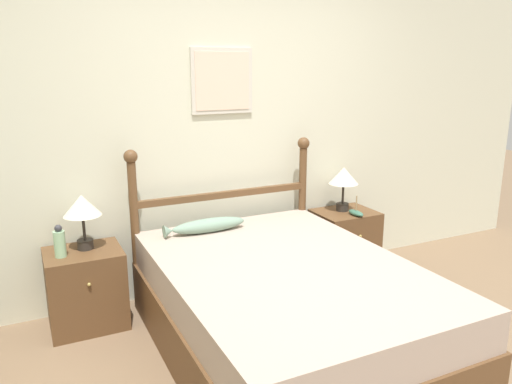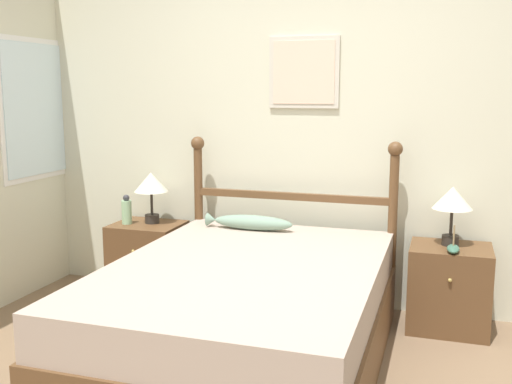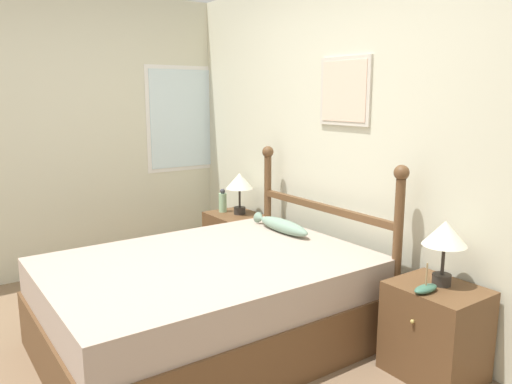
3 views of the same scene
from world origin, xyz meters
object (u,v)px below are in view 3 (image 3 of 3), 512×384
object	(u,v)px
bed	(209,302)
table_lamp_right	(445,237)
nightstand_right	(435,331)
table_lamp_left	(240,183)
bottle	(223,201)
model_boat	(426,288)
fish_pillow	(282,225)
nightstand_left	(235,243)

from	to	relation	value
bed	table_lamp_right	xyz separation A→B (m)	(1.08, 0.94, 0.55)
nightstand_right	table_lamp_left	world-z (taller)	table_lamp_left
nightstand_right	bottle	bearing A→B (deg)	-178.87
model_boat	nightstand_right	bearing A→B (deg)	94.18
bed	table_lamp_right	world-z (taller)	table_lamp_right
table_lamp_left	bottle	size ratio (longest dim) A/B	1.73
table_lamp_left	bottle	world-z (taller)	table_lamp_left
nightstand_right	fish_pillow	size ratio (longest dim) A/B	0.90
nightstand_left	table_lamp_left	xyz separation A→B (m)	(0.02, 0.04, 0.56)
table_lamp_right	model_boat	size ratio (longest dim) A/B	2.19
table_lamp_right	bottle	bearing A→B (deg)	-177.97
nightstand_left	model_boat	distance (m)	2.20
table_lamp_right	table_lamp_left	bearing A→B (deg)	-179.99
nightstand_right	model_boat	size ratio (longest dim) A/B	3.16
table_lamp_left	nightstand_right	bearing A→B (deg)	-0.95
nightstand_right	fish_pillow	distance (m)	1.37
fish_pillow	nightstand_left	bearing A→B (deg)	172.10
fish_pillow	nightstand_right	bearing A→B (deg)	5.13
nightstand_left	fish_pillow	world-z (taller)	fish_pillow
nightstand_right	bottle	size ratio (longest dim) A/B	2.49
nightstand_left	bottle	xyz separation A→B (m)	(-0.14, -0.05, 0.37)
table_lamp_right	model_boat	bearing A→B (deg)	-83.90
nightstand_right	fish_pillow	xyz separation A→B (m)	(-1.32, -0.12, 0.37)
nightstand_right	bed	bearing A→B (deg)	-140.25
bed	table_lamp_right	distance (m)	1.53
bed	model_boat	world-z (taller)	model_boat
nightstand_right	model_boat	world-z (taller)	model_boat
nightstand_right	fish_pillow	bearing A→B (deg)	-174.87
bed	model_boat	xyz separation A→B (m)	(1.09, 0.77, 0.28)
model_boat	bed	bearing A→B (deg)	-144.94
nightstand_left	model_boat	world-z (taller)	model_boat
table_lamp_left	bottle	distance (m)	0.27
bed	bottle	distance (m)	1.54
nightstand_left	table_lamp_left	size ratio (longest dim) A/B	1.44
bed	nightstand_right	xyz separation A→B (m)	(1.08, 0.90, -0.02)
bed	table_lamp_left	distance (m)	1.52
bottle	fish_pillow	size ratio (longest dim) A/B	0.36
bed	bottle	world-z (taller)	bottle
fish_pillow	bottle	bearing A→B (deg)	175.83
table_lamp_right	nightstand_left	bearing A→B (deg)	-179.05
table_lamp_left	model_boat	world-z (taller)	table_lamp_left
model_boat	fish_pillow	bearing A→B (deg)	179.33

